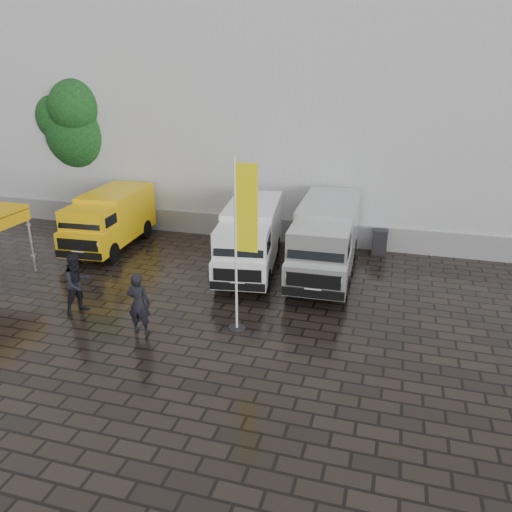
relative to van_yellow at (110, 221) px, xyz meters
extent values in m
plane|color=black|center=(6.87, -5.14, -1.16)|extent=(120.00, 120.00, 0.00)
cube|color=silver|center=(8.87, 10.86, 4.84)|extent=(44.00, 16.00, 12.00)
cube|color=gray|center=(8.87, 2.81, -0.66)|extent=(44.00, 0.15, 1.00)
cylinder|color=silver|center=(-1.37, -3.12, 0.05)|extent=(0.10, 0.10, 2.42)
cylinder|color=black|center=(7.30, -5.22, -1.14)|extent=(0.50, 0.50, 0.04)
cylinder|color=white|center=(7.30, -5.22, 1.39)|extent=(0.07, 0.07, 5.10)
cube|color=#FFF00D|center=(7.63, -5.22, 2.51)|extent=(0.60, 0.03, 2.45)
cylinder|color=black|center=(-3.34, 4.04, 0.62)|extent=(0.50, 0.50, 3.55)
sphere|color=black|center=(-3.34, 4.04, 3.10)|extent=(3.90, 3.90, 3.90)
sphere|color=black|center=(-3.94, 4.94, 4.70)|extent=(2.30, 2.30, 2.30)
cube|color=black|center=(10.96, 2.44, -0.65)|extent=(0.64, 0.64, 1.02)
imported|color=black|center=(4.71, -6.21, -0.23)|extent=(0.72, 0.51, 1.86)
imported|color=black|center=(2.25, -5.53, -0.20)|extent=(1.06, 1.16, 1.92)
camera|label=1|loc=(11.44, -17.52, 6.07)|focal=35.00mm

